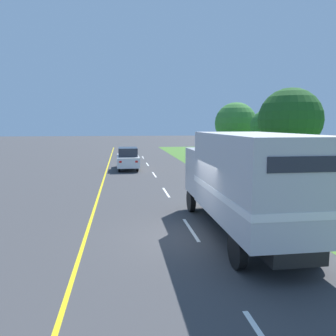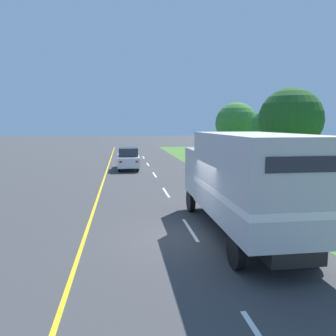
# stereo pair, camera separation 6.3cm
# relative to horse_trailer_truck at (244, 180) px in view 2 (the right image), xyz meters

# --- Properties ---
(ground_plane) EXTENTS (200.00, 200.00, 0.00)m
(ground_plane) POSITION_rel_horse_trailer_truck_xyz_m (-1.62, 0.27, -1.96)
(ground_plane) COLOR #3D3D3F
(grass_shoulder) EXTENTS (20.00, 59.87, 0.01)m
(grass_shoulder) POSITION_rel_horse_trailer_truck_xyz_m (12.08, 14.67, -1.96)
(grass_shoulder) COLOR #47752D
(grass_shoulder) RESTS_ON ground
(edge_line_yellow) EXTENTS (0.12, 59.87, 0.01)m
(edge_line_yellow) POSITION_rel_horse_trailer_truck_xyz_m (-5.32, 14.67, -1.96)
(edge_line_yellow) COLOR yellow
(edge_line_yellow) RESTS_ON ground
(centre_dash_near) EXTENTS (0.12, 2.60, 0.01)m
(centre_dash_near) POSITION_rel_horse_trailer_truck_xyz_m (-1.62, 0.99, -1.96)
(centre_dash_near) COLOR white
(centre_dash_near) RESTS_ON ground
(centre_dash_mid_a) EXTENTS (0.12, 2.60, 0.01)m
(centre_dash_mid_a) POSITION_rel_horse_trailer_truck_xyz_m (-1.62, 7.59, -1.96)
(centre_dash_mid_a) COLOR white
(centre_dash_mid_a) RESTS_ON ground
(centre_dash_mid_b) EXTENTS (0.12, 2.60, 0.01)m
(centre_dash_mid_b) POSITION_rel_horse_trailer_truck_xyz_m (-1.62, 14.19, -1.96)
(centre_dash_mid_b) COLOR white
(centre_dash_mid_b) RESTS_ON ground
(centre_dash_far) EXTENTS (0.12, 2.60, 0.01)m
(centre_dash_far) POSITION_rel_horse_trailer_truck_xyz_m (-1.62, 20.79, -1.96)
(centre_dash_far) COLOR white
(centre_dash_far) RESTS_ON ground
(centre_dash_farthest) EXTENTS (0.12, 2.60, 0.01)m
(centre_dash_farthest) POSITION_rel_horse_trailer_truck_xyz_m (-1.62, 27.39, -1.96)
(centre_dash_farthest) COLOR white
(centre_dash_farthest) RESTS_ON ground
(horse_trailer_truck) EXTENTS (2.52, 7.81, 3.51)m
(horse_trailer_truck) POSITION_rel_horse_trailer_truck_xyz_m (0.00, 0.00, 0.00)
(horse_trailer_truck) COLOR black
(horse_trailer_truck) RESTS_ON ground
(lead_car_white) EXTENTS (1.80, 4.44, 1.86)m
(lead_car_white) POSITION_rel_horse_trailer_truck_xyz_m (-3.52, 17.54, -1.02)
(lead_car_white) COLOR black
(lead_car_white) RESTS_ON ground
(highway_sign) EXTENTS (1.90, 0.09, 3.06)m
(highway_sign) POSITION_rel_horse_trailer_truck_xyz_m (5.02, 8.96, 0.03)
(highway_sign) COLOR #9E9EA3
(highway_sign) RESTS_ON ground
(roadside_tree_near) EXTENTS (4.78, 4.78, 6.53)m
(roadside_tree_near) POSITION_rel_horse_trailer_truck_xyz_m (8.61, 13.17, 2.17)
(roadside_tree_near) COLOR brown
(roadside_tree_near) RESTS_ON ground
(roadside_tree_mid) EXTENTS (3.17, 3.17, 5.22)m
(roadside_tree_mid) POSITION_rel_horse_trailer_truck_xyz_m (9.81, 19.69, 1.64)
(roadside_tree_mid) COLOR #4C3823
(roadside_tree_mid) RESTS_ON ground
(roadside_tree_far) EXTENTS (4.72, 4.72, 6.28)m
(roadside_tree_far) POSITION_rel_horse_trailer_truck_xyz_m (8.89, 25.85, 1.95)
(roadside_tree_far) COLOR brown
(roadside_tree_far) RESTS_ON ground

